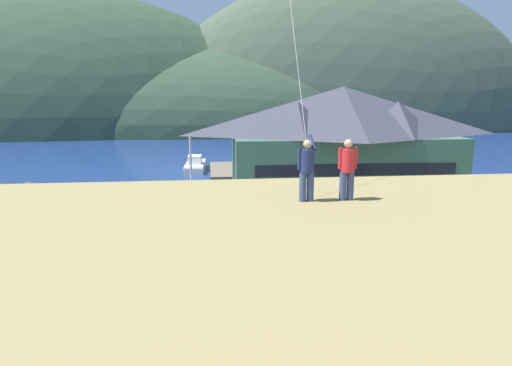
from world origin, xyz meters
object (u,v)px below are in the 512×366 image
(harbor_lodge, at_px, (342,137))
(parked_car_front_row_silver, at_px, (91,270))
(person_kite_flyer, at_px, (307,168))
(storage_shed_near_lot, at_px, (33,220))
(parked_car_back_row_left, at_px, (343,229))
(parking_light_pole, at_px, (191,177))
(parked_car_mid_row_center, at_px, (376,268))
(person_companion, at_px, (347,168))
(moored_boat_wharfside, at_px, (195,165))
(moored_boat_outer_mooring, at_px, (251,172))
(parked_car_front_row_end, at_px, (432,225))
(parked_car_mid_row_near, at_px, (255,265))
(wharf_dock, at_px, (223,171))

(harbor_lodge, bearing_deg, parked_car_front_row_silver, -133.41)
(parked_car_front_row_silver, distance_m, person_kite_flyer, 15.92)
(storage_shed_near_lot, xyz_separation_m, parked_car_back_row_left, (19.94, 1.05, -1.60))
(parking_light_pole, xyz_separation_m, person_kite_flyer, (4.07, -20.24, 4.01))
(person_kite_flyer, bearing_deg, parked_car_mid_row_center, 57.27)
(parked_car_front_row_silver, bearing_deg, parking_light_pole, 61.58)
(person_companion, bearing_deg, parked_car_mid_row_center, 62.48)
(moored_boat_wharfside, distance_m, parked_car_mid_row_center, 39.55)
(moored_boat_wharfside, distance_m, parked_car_back_row_left, 33.13)
(moored_boat_wharfside, distance_m, moored_boat_outer_mooring, 9.16)
(parked_car_front_row_end, bearing_deg, person_kite_flyer, -127.95)
(parked_car_mid_row_near, xyz_separation_m, parking_light_pole, (-3.72, 9.64, 3.16))
(person_companion, bearing_deg, parking_light_pole, 104.52)
(wharf_dock, distance_m, parked_car_mid_row_near, 34.11)
(parked_car_back_row_left, relative_size, parked_car_front_row_end, 1.00)
(person_companion, bearing_deg, parked_car_mid_row_near, 98.18)
(harbor_lodge, relative_size, parked_car_front_row_end, 5.59)
(parked_car_back_row_left, distance_m, person_companion, 18.58)
(parked_car_back_row_left, height_order, parked_car_front_row_end, same)
(moored_boat_wharfside, xyz_separation_m, person_companion, (5.80, -47.58, 7.50))
(parked_car_front_row_silver, relative_size, person_companion, 2.47)
(parked_car_front_row_end, xyz_separation_m, parked_car_mid_row_near, (-13.46, -6.20, 0.00))
(wharf_dock, distance_m, parking_light_pole, 24.96)
(parked_car_back_row_left, bearing_deg, parked_car_mid_row_near, -139.54)
(harbor_lodge, bearing_deg, moored_boat_outer_mooring, 131.48)
(moored_boat_outer_mooring, xyz_separation_m, parked_car_mid_row_near, (-2.84, -31.23, 0.34))
(parked_car_mid_row_center, distance_m, person_companion, 12.90)
(moored_boat_wharfside, xyz_separation_m, parking_light_pole, (0.56, -27.35, 3.51))
(storage_shed_near_lot, distance_m, wharf_dock, 32.06)
(parked_car_back_row_left, distance_m, person_kite_flyer, 18.96)
(harbor_lodge, height_order, parked_car_back_row_left, harbor_lodge)
(moored_boat_wharfside, relative_size, moored_boat_outer_mooring, 1.09)
(parking_light_pole, xyz_separation_m, person_companion, (5.24, -20.22, 3.99))
(parked_car_back_row_left, height_order, parked_car_front_row_silver, same)
(moored_boat_wharfside, relative_size, person_kite_flyer, 4.33)
(parked_car_front_row_silver, height_order, person_kite_flyer, person_kite_flyer)
(moored_boat_wharfside, relative_size, parking_light_pole, 1.12)
(harbor_lodge, distance_m, parked_car_front_row_silver, 29.71)
(parked_car_front_row_silver, xyz_separation_m, person_companion, (10.30, -10.87, 7.16))
(moored_boat_wharfside, height_order, parked_car_front_row_end, moored_boat_wharfside)
(wharf_dock, xyz_separation_m, parked_car_front_row_end, (14.11, -27.90, 0.71))
(parked_car_mid_row_near, height_order, parking_light_pole, parking_light_pole)
(parked_car_back_row_left, bearing_deg, harbor_lodge, 73.70)
(storage_shed_near_lot, distance_m, moored_boat_wharfside, 33.56)
(moored_boat_wharfside, bearing_deg, parking_light_pole, -88.82)
(moored_boat_outer_mooring, relative_size, parked_car_mid_row_near, 1.73)
(storage_shed_near_lot, height_order, parked_car_mid_row_center, storage_shed_near_lot)
(parked_car_mid_row_near, distance_m, person_companion, 12.87)
(parked_car_mid_row_center, height_order, parked_car_front_row_end, same)
(wharf_dock, xyz_separation_m, person_companion, (2.17, -44.69, 7.87))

